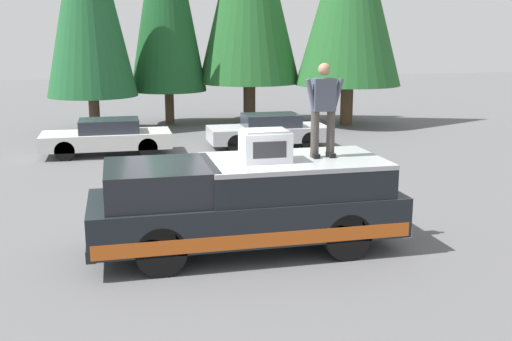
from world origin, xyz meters
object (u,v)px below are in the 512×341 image
object	(u,v)px
pickup_truck	(246,203)
compressor_unit	(265,146)
parked_car_silver	(269,131)
parked_car_white	(107,137)
person_on_truck_bed	(323,108)

from	to	relation	value
pickup_truck	compressor_unit	xyz separation A→B (m)	(-0.09, -0.32, 1.05)
pickup_truck	compressor_unit	world-z (taller)	compressor_unit
parked_car_silver	parked_car_white	xyz separation A→B (m)	(-0.02, 5.42, 0.00)
person_on_truck_bed	parked_car_silver	xyz separation A→B (m)	(9.71, -1.49, -1.97)
parked_car_white	pickup_truck	bearing A→B (deg)	-165.52
person_on_truck_bed	compressor_unit	bearing A→B (deg)	96.32
pickup_truck	parked_car_silver	size ratio (longest dim) A/B	1.35
pickup_truck	parked_car_white	distance (m)	10.04
pickup_truck	parked_car_white	size ratio (longest dim) A/B	1.35
compressor_unit	person_on_truck_bed	size ratio (longest dim) A/B	0.50
parked_car_silver	pickup_truck	bearing A→B (deg)	163.34
compressor_unit	parked_car_white	size ratio (longest dim) A/B	0.20
pickup_truck	person_on_truck_bed	bearing A→B (deg)	-88.83
pickup_truck	compressor_unit	size ratio (longest dim) A/B	6.60
compressor_unit	parked_car_white	world-z (taller)	compressor_unit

